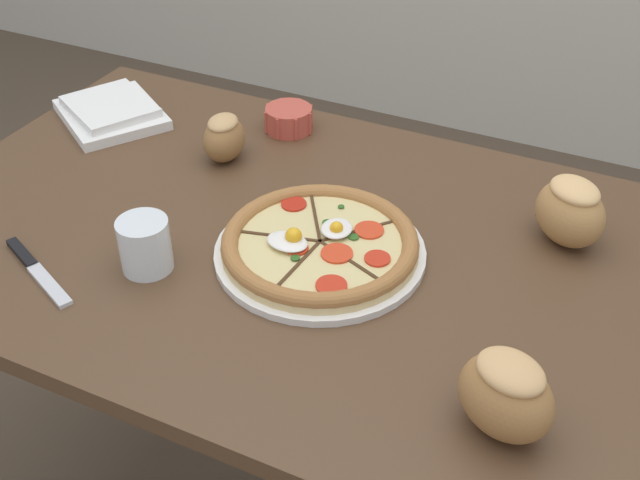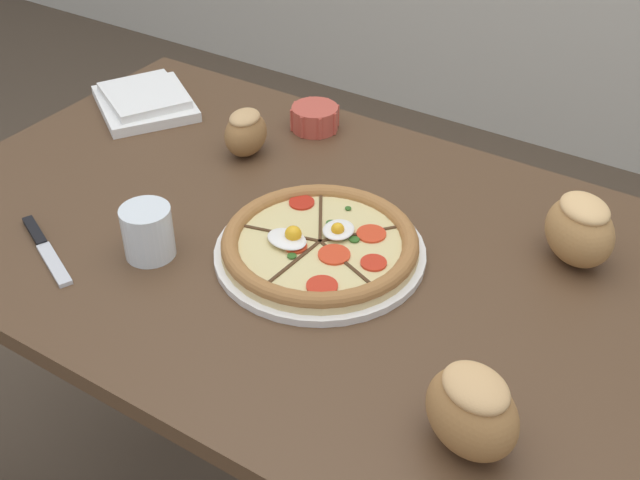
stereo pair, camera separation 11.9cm
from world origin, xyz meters
The scene contains 9 objects.
dining_table centered at (0.00, 0.00, 0.64)m, with size 1.22×0.80×0.75m.
pizza centered at (0.08, -0.03, 0.77)m, with size 0.32×0.32×0.06m.
ramekin_bowl centered at (-0.14, 0.30, 0.78)m, with size 0.10×0.10×0.05m.
napkin_folded centered at (-0.47, 0.19, 0.77)m, with size 0.26×0.26×0.04m.
bread_piece_near centered at (-0.20, 0.16, 0.80)m, with size 0.08×0.10×0.08m.
bread_piece_mid centered at (0.41, 0.17, 0.81)m, with size 0.15×0.14×0.11m.
bread_piece_far centered at (0.42, -0.23, 0.81)m, with size 0.15×0.13×0.11m.
knife_main centered at (-0.28, -0.24, 0.76)m, with size 0.18×0.10×0.01m.
water_glass centered at (-0.14, -0.16, 0.79)m, with size 0.08×0.08×0.08m.
Camera 2 is at (0.60, -0.83, 1.50)m, focal length 45.00 mm.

